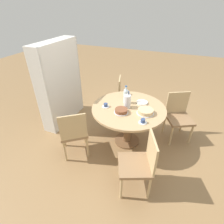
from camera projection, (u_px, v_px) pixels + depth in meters
ground_plane at (127, 141)px, 3.27m from camera, size 14.00×14.00×0.00m
dining_table at (128, 115)px, 2.96m from camera, size 1.23×1.23×0.73m
chair_a at (74, 132)px, 2.76m from camera, size 0.59×0.59×0.87m
chair_b at (140, 163)px, 2.23m from camera, size 0.55×0.55×0.87m
chair_c at (178, 115)px, 3.15m from camera, size 0.57×0.57×0.87m
chair_d at (126, 96)px, 3.81m from camera, size 0.53×0.53×0.87m
bookshelf at (61, 86)px, 3.48m from camera, size 1.08×0.28×1.64m
coffee_pot at (127, 101)px, 2.82m from camera, size 0.11×0.11×0.26m
water_bottle at (126, 96)px, 2.95m from camera, size 0.08×0.08×0.32m
cake_main at (145, 111)px, 2.71m from camera, size 0.27×0.27×0.07m
cake_second at (121, 111)px, 2.73m from camera, size 0.23×0.23×0.07m
cup_a at (128, 94)px, 3.26m from camera, size 0.12×0.12×0.06m
cup_b at (143, 121)px, 2.51m from camera, size 0.12×0.12×0.06m
cup_c at (106, 105)px, 2.89m from camera, size 0.12×0.12×0.06m
plate_stack at (142, 103)px, 2.99m from camera, size 0.19×0.19×0.03m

